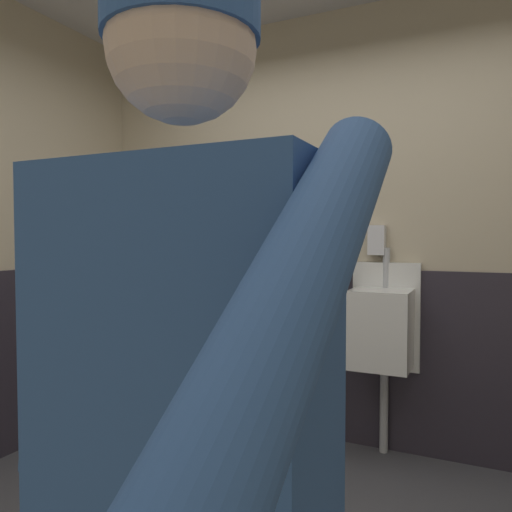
% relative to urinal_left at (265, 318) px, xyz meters
% --- Properties ---
extents(wall_back, '(4.30, 0.12, 2.73)m').
position_rel_urinal_left_xyz_m(wall_back, '(0.54, 0.22, 0.59)').
color(wall_back, beige).
rests_on(wall_back, ground_plane).
extents(wainscot_band_back, '(3.70, 0.03, 1.11)m').
position_rel_urinal_left_xyz_m(wainscot_band_back, '(0.54, 0.14, -0.22)').
color(wainscot_band_back, '#2D2833').
rests_on(wainscot_band_back, ground_plane).
extents(urinal_left, '(0.40, 0.34, 1.24)m').
position_rel_urinal_left_xyz_m(urinal_left, '(0.00, 0.00, 0.00)').
color(urinal_left, white).
rests_on(urinal_left, ground_plane).
extents(urinal_middle, '(0.40, 0.34, 1.24)m').
position_rel_urinal_left_xyz_m(urinal_middle, '(0.75, 0.00, 0.00)').
color(urinal_middle, white).
rests_on(urinal_middle, ground_plane).
extents(privacy_divider_panel, '(0.04, 0.40, 0.90)m').
position_rel_urinal_left_xyz_m(privacy_divider_panel, '(0.37, -0.07, 0.17)').
color(privacy_divider_panel, '#4C4C51').
extents(person, '(0.68, 0.60, 1.71)m').
position_rel_urinal_left_xyz_m(person, '(0.86, -2.23, 0.25)').
color(person, '#2D3342').
rests_on(person, ground_plane).
extents(soap_dispenser, '(0.10, 0.07, 0.18)m').
position_rel_urinal_left_xyz_m(soap_dispenser, '(0.69, 0.12, 0.51)').
color(soap_dispenser, silver).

